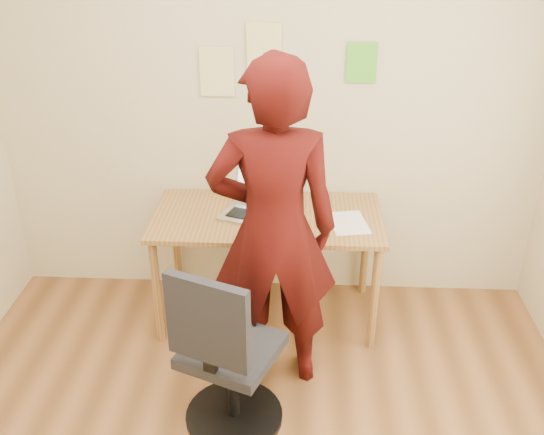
# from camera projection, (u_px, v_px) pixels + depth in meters

# --- Properties ---
(room) EXTENTS (3.58, 3.58, 2.78)m
(room) POSITION_uv_depth(u_px,v_px,m) (245.00, 240.00, 2.20)
(room) COLOR brown
(room) RESTS_ON ground
(desk) EXTENTS (1.40, 0.70, 0.74)m
(desk) POSITION_uv_depth(u_px,v_px,m) (267.00, 228.00, 3.74)
(desk) COLOR olive
(desk) RESTS_ON ground
(laptop) EXTENTS (0.43, 0.40, 0.25)m
(laptop) POSITION_uv_depth(u_px,v_px,m) (254.00, 206.00, 3.70)
(laptop) COLOR #A9A9B0
(laptop) RESTS_ON desk
(paper_sheet) EXTENTS (0.26, 0.33, 0.00)m
(paper_sheet) POSITION_uv_depth(u_px,v_px,m) (348.00, 223.00, 3.62)
(paper_sheet) COLOR white
(paper_sheet) RESTS_ON desk
(phone) EXTENTS (0.07, 0.14, 0.01)m
(phone) POSITION_uv_depth(u_px,v_px,m) (293.00, 231.00, 3.51)
(phone) COLOR black
(phone) RESTS_ON desk
(wall_note_left) EXTENTS (0.21, 0.00, 0.30)m
(wall_note_left) POSITION_uv_depth(u_px,v_px,m) (217.00, 72.00, 3.67)
(wall_note_left) COLOR #E3D687
(wall_note_left) RESTS_ON room
(wall_note_mid) EXTENTS (0.21, 0.00, 0.30)m
(wall_note_mid) POSITION_uv_depth(u_px,v_px,m) (264.00, 49.00, 3.59)
(wall_note_mid) COLOR #E3D687
(wall_note_mid) RESTS_ON room
(wall_note_right) EXTENTS (0.18, 0.00, 0.24)m
(wall_note_right) POSITION_uv_depth(u_px,v_px,m) (362.00, 63.00, 3.60)
(wall_note_right) COLOR #53C12B
(wall_note_right) RESTS_ON room
(office_chair) EXTENTS (0.57, 0.58, 0.99)m
(office_chair) POSITION_uv_depth(u_px,v_px,m) (226.00, 363.00, 2.98)
(office_chair) COLOR black
(office_chair) RESTS_ON ground
(person) EXTENTS (0.71, 0.49, 1.86)m
(person) POSITION_uv_depth(u_px,v_px,m) (273.00, 231.00, 3.13)
(person) COLOR #360907
(person) RESTS_ON ground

